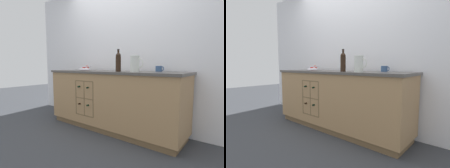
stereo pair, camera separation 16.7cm
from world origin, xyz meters
The scene contains 7 objects.
ground_plane centered at (0.00, 0.00, 0.00)m, with size 14.00×14.00×0.00m, color #383A3F.
back_wall centered at (0.00, 0.37, 1.27)m, with size 4.67×0.06×2.55m, color white.
kitchen_island centered at (0.00, 0.00, 0.47)m, with size 2.31×0.67×0.93m.
fruit_bowl centered at (-0.71, 0.09, 0.98)m, with size 0.27×0.27×0.09m.
white_pitcher centered at (0.52, -0.18, 1.04)m, with size 0.18×0.12×0.21m.
ceramic_mug centered at (0.69, 0.19, 0.97)m, with size 0.12×0.09×0.08m.
standing_wine_bottle centered at (0.25, -0.17, 1.07)m, with size 0.08×0.08×0.31m.
Camera 1 is at (1.67, -2.17, 1.02)m, focal length 28.00 mm.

